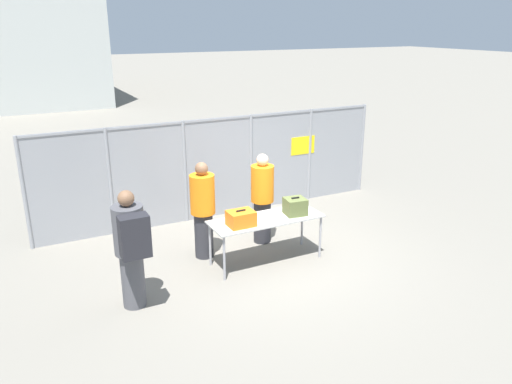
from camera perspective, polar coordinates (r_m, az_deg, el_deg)
ground_plane at (r=8.69m, az=2.19°, el=-7.71°), size 120.00×120.00×0.00m
fence_section at (r=10.31m, az=-4.17°, el=3.07°), size 7.45×0.07×2.08m
inspection_table at (r=8.33m, az=1.17°, el=-3.42°), size 1.92×0.70×0.79m
suitcase_orange at (r=7.97m, az=-1.73°, el=-3.04°), size 0.42×0.33×0.27m
suitcase_olive at (r=8.45m, az=4.50°, el=-1.65°), size 0.38×0.36×0.31m
traveler_hooded at (r=7.11m, az=-14.08°, el=-5.99°), size 0.43×0.67×1.75m
security_worker_near at (r=9.05m, az=0.73°, el=-0.62°), size 0.42×0.42×1.68m
security_worker_far at (r=8.50m, az=-6.09°, el=-1.95°), size 0.42×0.42×1.70m
utility_trailer at (r=13.18m, az=0.52°, el=3.53°), size 4.36×1.83×0.70m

